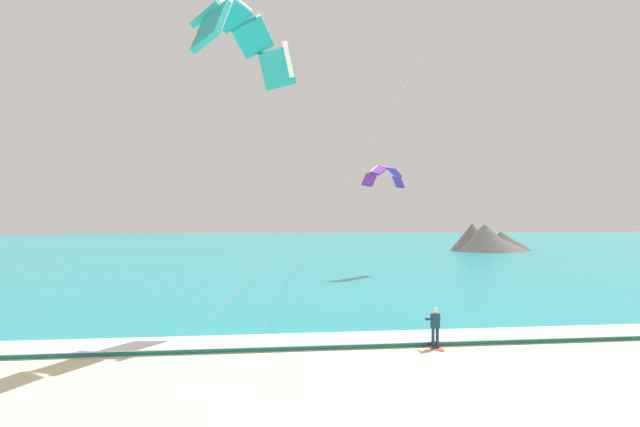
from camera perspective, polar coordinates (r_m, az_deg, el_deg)
sea at (r=85.26m, az=0.23°, el=-3.50°), size 200.00×120.00×0.20m
surf_foam at (r=28.34m, az=16.92°, el=-10.96°), size 200.00×2.42×0.04m
surfboard at (r=25.84m, az=10.98°, el=-12.50°), size 0.71×1.46×0.09m
kitesurfer at (r=25.67m, az=10.96°, el=-10.50°), size 0.59×0.59×1.69m
kite_primary at (r=28.79m, az=-7.62°, el=16.81°), size 10.26×8.43×14.12m
kite_distant at (r=52.45m, az=6.27°, el=3.75°), size 4.60×4.26×1.97m
headland_right at (r=85.36m, az=15.90°, el=-2.47°), size 12.42×11.28×3.98m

